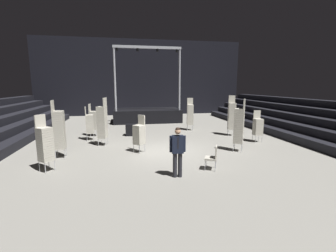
# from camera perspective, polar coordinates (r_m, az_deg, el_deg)

# --- Properties ---
(ground_plane) EXTENTS (22.00, 30.00, 0.10)m
(ground_plane) POSITION_cam_1_polar(r_m,az_deg,el_deg) (11.79, -0.40, -6.21)
(ground_plane) COLOR gray
(arena_end_wall) EXTENTS (22.00, 0.30, 8.00)m
(arena_end_wall) POSITION_cam_1_polar(r_m,az_deg,el_deg) (26.24, -6.32, 11.48)
(arena_end_wall) COLOR black
(arena_end_wall) RESTS_ON ground_plane
(bleacher_bank_right) EXTENTS (3.75, 24.00, 2.25)m
(bleacher_bank_right) POSITION_cam_1_polar(r_m,az_deg,el_deg) (16.60, 31.63, 1.15)
(bleacher_bank_right) COLOR black
(bleacher_bank_right) RESTS_ON ground_plane
(stage_riser) EXTENTS (5.79, 3.19, 6.29)m
(stage_riser) POSITION_cam_1_polar(r_m,az_deg,el_deg) (21.20, -5.09, 2.87)
(stage_riser) COLOR black
(stage_riser) RESTS_ON ground_plane
(man_with_tie) EXTENTS (0.57, 0.27, 1.78)m
(man_with_tie) POSITION_cam_1_polar(r_m,az_deg,el_deg) (8.24, 2.33, -5.60)
(man_with_tie) COLOR black
(man_with_tie) RESTS_ON ground_plane
(chair_stack_front_left) EXTENTS (0.50, 0.50, 1.96)m
(chair_stack_front_left) POSITION_cam_1_polar(r_m,az_deg,el_deg) (14.62, -18.39, 0.58)
(chair_stack_front_left) COLOR #B2B5BA
(chair_stack_front_left) RESTS_ON ground_plane
(chair_stack_front_right) EXTENTS (0.47, 0.47, 1.79)m
(chair_stack_front_right) POSITION_cam_1_polar(r_m,az_deg,el_deg) (14.36, 20.83, -0.07)
(chair_stack_front_right) COLOR #B2B5BA
(chair_stack_front_right) RESTS_ON ground_plane
(chair_stack_mid_left) EXTENTS (0.49, 0.49, 2.05)m
(chair_stack_mid_left) POSITION_cam_1_polar(r_m,az_deg,el_deg) (15.72, -17.56, 1.39)
(chair_stack_mid_left) COLOR #B2B5BA
(chair_stack_mid_left) RESTS_ON ground_plane
(chair_stack_mid_right) EXTENTS (0.62, 0.62, 2.14)m
(chair_stack_mid_right) POSITION_cam_1_polar(r_m,az_deg,el_deg) (9.91, -27.51, -3.76)
(chair_stack_mid_right) COLOR #B2B5BA
(chair_stack_mid_right) RESTS_ON ground_plane
(chair_stack_mid_centre) EXTENTS (0.51, 0.51, 2.31)m
(chair_stack_mid_centre) POSITION_cam_1_polar(r_m,az_deg,el_deg) (17.02, 5.36, 2.84)
(chair_stack_mid_centre) COLOR #B2B5BA
(chair_stack_mid_centre) RESTS_ON ground_plane
(chair_stack_rear_left) EXTENTS (0.61, 0.61, 2.56)m
(chair_stack_rear_left) POSITION_cam_1_polar(r_m,az_deg,el_deg) (11.96, 16.74, 0.13)
(chair_stack_rear_left) COLOR #B2B5BA
(chair_stack_rear_left) RESTS_ON ground_plane
(chair_stack_rear_right) EXTENTS (0.54, 0.54, 2.56)m
(chair_stack_rear_right) POSITION_cam_1_polar(r_m,az_deg,el_deg) (15.63, 15.09, 2.40)
(chair_stack_rear_right) COLOR #B2B5BA
(chair_stack_rear_right) RESTS_ON ground_plane
(chair_stack_rear_centre) EXTENTS (0.55, 0.55, 2.56)m
(chair_stack_rear_centre) POSITION_cam_1_polar(r_m,az_deg,el_deg) (13.05, -15.55, 0.97)
(chair_stack_rear_centre) COLOR #B2B5BA
(chair_stack_rear_centre) RESTS_ON ground_plane
(chair_stack_aisle_left) EXTENTS (0.46, 0.46, 2.56)m
(chair_stack_aisle_left) POSITION_cam_1_polar(r_m,az_deg,el_deg) (11.47, -24.77, -0.75)
(chair_stack_aisle_left) COLOR #B2B5BA
(chair_stack_aisle_left) RESTS_ON ground_plane
(chair_stack_aisle_right) EXTENTS (0.62, 0.62, 1.79)m
(chair_stack_aisle_right) POSITION_cam_1_polar(r_m,az_deg,el_deg) (11.42, -6.96, -1.90)
(chair_stack_aisle_right) COLOR #B2B5BA
(chair_stack_aisle_right) RESTS_ON ground_plane
(equipment_road_case) EXTENTS (0.98, 0.72, 0.73)m
(equipment_road_case) POSITION_cam_1_polar(r_m,az_deg,el_deg) (15.41, -8.39, -0.92)
(equipment_road_case) COLOR black
(equipment_road_case) RESTS_ON ground_plane
(loose_chair_near_man) EXTENTS (0.59, 0.59, 0.95)m
(loose_chair_near_man) POSITION_cam_1_polar(r_m,az_deg,el_deg) (9.24, 10.71, -7.15)
(loose_chair_near_man) COLOR #B2B5BA
(loose_chair_near_man) RESTS_ON ground_plane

